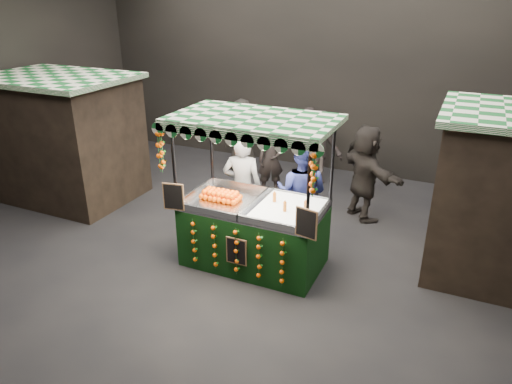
% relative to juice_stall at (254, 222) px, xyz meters
% --- Properties ---
extents(ground, '(12.00, 12.00, 0.00)m').
position_rel_juice_stall_xyz_m(ground, '(-0.44, -0.07, -0.76)').
color(ground, black).
rests_on(ground, ground).
extents(market_hall, '(12.10, 10.10, 5.05)m').
position_rel_juice_stall_xyz_m(market_hall, '(-0.44, -0.07, 2.62)').
color(market_hall, black).
rests_on(market_hall, ground).
extents(neighbour_stall_left, '(3.00, 2.20, 2.60)m').
position_rel_juice_stall_xyz_m(neighbour_stall_left, '(-4.84, 0.93, 0.54)').
color(neighbour_stall_left, black).
rests_on(neighbour_stall_left, ground).
extents(juice_stall, '(2.55, 1.50, 2.47)m').
position_rel_juice_stall_xyz_m(juice_stall, '(0.00, 0.00, 0.00)').
color(juice_stall, black).
rests_on(juice_stall, ground).
extents(vendor_grey, '(0.79, 0.62, 1.91)m').
position_rel_juice_stall_xyz_m(vendor_grey, '(-0.60, 0.81, 0.19)').
color(vendor_grey, gray).
rests_on(vendor_grey, ground).
extents(vendor_blue, '(0.95, 0.75, 1.90)m').
position_rel_juice_stall_xyz_m(vendor_blue, '(0.45, 0.99, 0.19)').
color(vendor_blue, navy).
rests_on(vendor_blue, ground).
extents(shopper_0, '(0.69, 0.63, 1.58)m').
position_rel_juice_stall_xyz_m(shopper_0, '(-0.90, 2.82, 0.02)').
color(shopper_0, black).
rests_on(shopper_0, ground).
extents(shopper_1, '(0.93, 0.89, 1.51)m').
position_rel_juice_stall_xyz_m(shopper_1, '(0.11, 2.45, -0.01)').
color(shopper_1, '#2E2725').
rests_on(shopper_1, ground).
extents(shopper_2, '(0.98, 0.79, 1.56)m').
position_rel_juice_stall_xyz_m(shopper_2, '(0.90, 3.67, 0.02)').
color(shopper_2, black).
rests_on(shopper_2, ground).
extents(shopper_3, '(1.27, 1.08, 1.70)m').
position_rel_juice_stall_xyz_m(shopper_3, '(-0.15, 3.88, 0.09)').
color(shopper_3, black).
rests_on(shopper_3, ground).
extents(shopper_4, '(1.05, 0.98, 1.80)m').
position_rel_juice_stall_xyz_m(shopper_4, '(-2.09, 3.85, 0.13)').
color(shopper_4, black).
rests_on(shopper_4, ground).
extents(shopper_5, '(1.64, 1.60, 1.87)m').
position_rel_juice_stall_xyz_m(shopper_5, '(1.22, 2.47, 0.17)').
color(shopper_5, black).
rests_on(shopper_5, ground).
extents(shopper_6, '(0.52, 0.66, 1.59)m').
position_rel_juice_stall_xyz_m(shopper_6, '(-0.68, 4.53, 0.03)').
color(shopper_6, black).
rests_on(shopper_6, ground).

